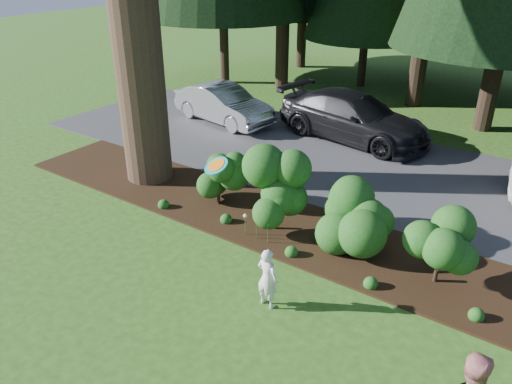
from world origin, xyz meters
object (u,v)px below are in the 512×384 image
Objects in this scene: car_silver_wagon at (223,104)px; frisbee at (216,166)px; car_dark_suv at (353,117)px; child at (267,278)px.

frisbee reaches higher than car_silver_wagon.
car_dark_suv is 4.39× the size of child.
car_dark_suv is at bearing -67.65° from car_silver_wagon.
car_silver_wagon is 9.67m from frisbee.
frisbee reaches higher than car_dark_suv.
child is at bearing -6.53° from frisbee.
car_silver_wagon is 4.72m from car_dark_suv.
frisbee is at bearing -1.18° from child.
child is at bearing -127.89° from car_silver_wagon.
frisbee is at bearing -132.58° from car_silver_wagon.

